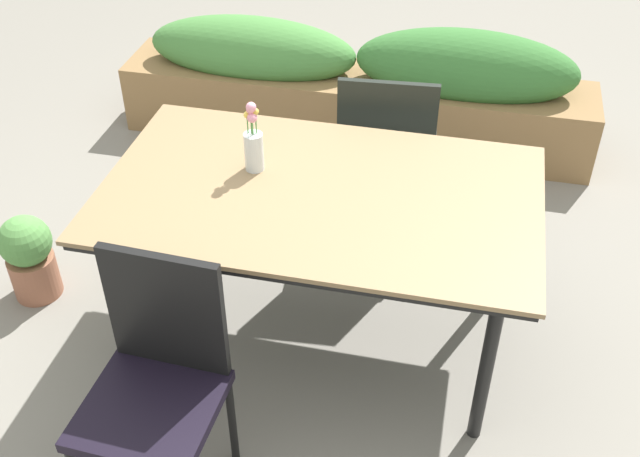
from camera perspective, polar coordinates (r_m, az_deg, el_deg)
The scene contains 7 objects.
ground_plane at distance 3.30m, azimuth -1.61°, elevation -7.57°, with size 12.00×12.00×0.00m, color gray.
dining_table at distance 2.80m, azimuth 0.00°, elevation 1.82°, with size 1.58×0.95×0.76m.
chair_far_side at distance 3.50m, azimuth 4.98°, elevation 6.33°, with size 0.48×0.48×0.90m.
chair_near_left at distance 2.49m, azimuth -11.98°, elevation -10.62°, with size 0.43×0.43×0.92m.
flower_vase at distance 2.84m, azimuth -4.96°, elevation 6.22°, with size 0.07×0.07×0.28m.
planter_box at distance 4.39m, azimuth 2.84°, elevation 10.53°, with size 2.65×0.45×0.71m.
potted_plant at distance 3.56m, azimuth -20.76°, elevation -1.90°, with size 0.23×0.23×0.41m.
Camera 1 is at (0.59, -2.22, 2.36)m, focal length 43.14 mm.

